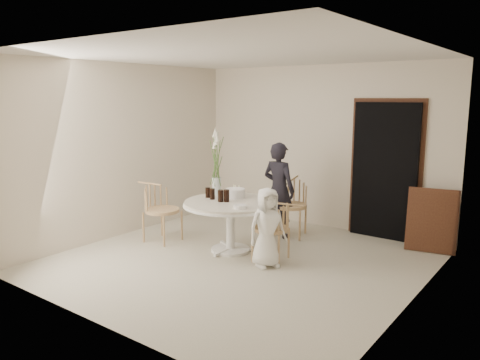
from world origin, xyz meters
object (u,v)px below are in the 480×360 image
Objects in this scene: chair_right at (279,223)px; flower_vase at (216,163)px; girl at (279,190)px; birthday_cake at (235,193)px; chair_far at (292,198)px; chair_left at (156,203)px; table at (230,209)px; boy at (267,228)px.

flower_vase reaches higher than chair_right.
girl reaches higher than birthday_cake.
chair_far is 1.33m from chair_right.
girl is 1.10m from flower_vase.
girl is (1.40, 1.28, 0.17)m from chair_left.
table is 1.05m from girl.
flower_vase is (-1.20, 0.44, 0.69)m from boy.
birthday_cake reaches higher than chair_far.
flower_vase is (0.79, 0.50, 0.64)m from chair_left.
chair_left reaches higher than chair_right.
birthday_cake is at bearing -125.56° from chair_far.
girl is at bearing -158.35° from chair_right.
girl is 5.42× the size of birthday_cake.
girl is (-0.10, -0.24, 0.16)m from chair_far.
birthday_cake reaches higher than table.
boy is (0.49, -1.47, -0.07)m from chair_far.
chair_right is 0.24m from boy.
table is at bearing -97.58° from chair_right.
flower_vase is (-0.45, 0.24, 0.60)m from table.
chair_right is 0.94m from birthday_cake.
birthday_cake is (-0.09, 0.24, 0.18)m from table.
birthday_cake is (-0.85, 0.44, 0.28)m from boy.
chair_right is 0.91× the size of chair_left.
table is 1.27m from chair_left.
birthday_cake is at bearing 93.58° from boy.
boy is (2.00, 0.06, -0.06)m from chair_left.
flower_vase is at bearing 151.82° from table.
chair_far reaches higher than chair_right.
chair_left is 0.87× the size of flower_vase.
chair_far is 1.40m from flower_vase.
girl is 1.43× the size of boy.
birthday_cake is (-0.36, -1.03, 0.21)m from chair_far.
chair_right is 1.42m from flower_vase.
table is 1.30m from chair_far.
table is 1.28× the size of boy.
chair_far is 3.29× the size of birthday_cake.
chair_right is 2.96× the size of birthday_cake.
boy is at bearing 117.94° from girl.
boy is at bearing -20.05° from flower_vase.
boy is (0.76, -0.20, -0.09)m from table.
chair_left is (-1.24, -0.26, -0.04)m from table.
chair_left is (-2.02, -0.30, 0.05)m from chair_right.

